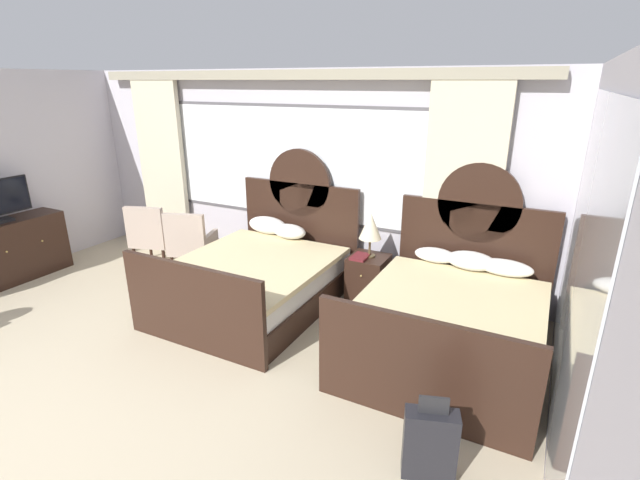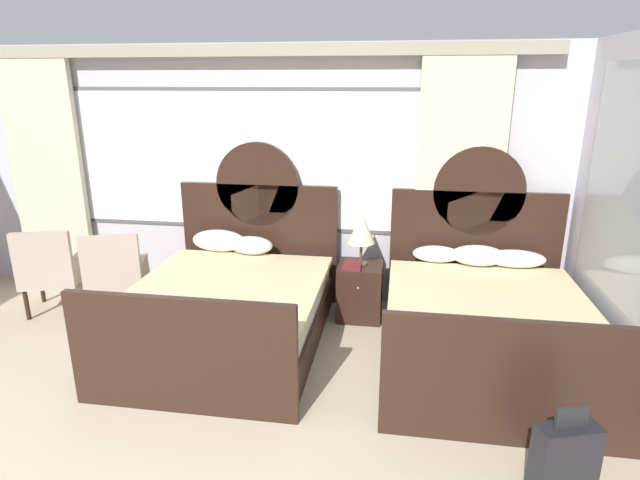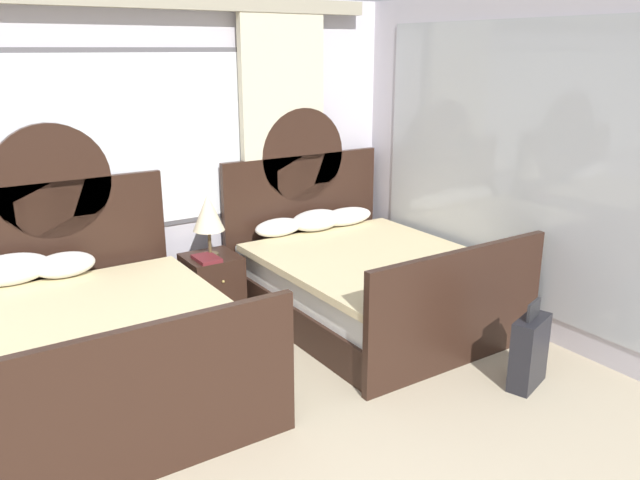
{
  "view_description": "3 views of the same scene",
  "coord_description": "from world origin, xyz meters",
  "px_view_note": "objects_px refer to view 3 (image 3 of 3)",
  "views": [
    {
      "loc": [
        3.13,
        -1.42,
        2.55
      ],
      "look_at": [
        1.13,
        2.43,
        1.03
      ],
      "focal_mm": 25.67,
      "sensor_mm": 36.0,
      "label": 1
    },
    {
      "loc": [
        1.68,
        -1.53,
        2.34
      ],
      "look_at": [
        1.04,
        2.52,
        1.07
      ],
      "focal_mm": 29.0,
      "sensor_mm": 36.0,
      "label": 2
    },
    {
      "loc": [
        -0.71,
        -1.42,
        2.27
      ],
      "look_at": [
        1.6,
        2.08,
        0.99
      ],
      "focal_mm": 35.44,
      "sensor_mm": 36.0,
      "label": 3
    }
  ],
  "objects_px": {
    "bed_near_window": "(99,342)",
    "bed_near_mirror": "(364,278)",
    "suitcase_on_floor": "(529,352)",
    "table_lamp_on_nightstand": "(208,213)",
    "book_on_nightstand": "(207,259)",
    "nightstand_between_beds": "(212,287)"
  },
  "relations": [
    {
      "from": "bed_near_window",
      "to": "bed_near_mirror",
      "type": "xyz_separation_m",
      "value": [
        2.27,
        0.01,
        0.0
      ]
    },
    {
      "from": "suitcase_on_floor",
      "to": "table_lamp_on_nightstand",
      "type": "bearing_deg",
      "value": 120.49
    },
    {
      "from": "bed_near_mirror",
      "to": "table_lamp_on_nightstand",
      "type": "relative_size",
      "value": 4.06
    },
    {
      "from": "table_lamp_on_nightstand",
      "to": "book_on_nightstand",
      "type": "relative_size",
      "value": 2.08
    },
    {
      "from": "bed_near_mirror",
      "to": "table_lamp_on_nightstand",
      "type": "bearing_deg",
      "value": 148.88
    },
    {
      "from": "bed_near_window",
      "to": "suitcase_on_floor",
      "type": "distance_m",
      "value": 2.95
    },
    {
      "from": "bed_near_mirror",
      "to": "nightstand_between_beds",
      "type": "height_order",
      "value": "bed_near_mirror"
    },
    {
      "from": "nightstand_between_beds",
      "to": "book_on_nightstand",
      "type": "height_order",
      "value": "book_on_nightstand"
    },
    {
      "from": "bed_near_mirror",
      "to": "nightstand_between_beds",
      "type": "relative_size",
      "value": 3.85
    },
    {
      "from": "nightstand_between_beds",
      "to": "table_lamp_on_nightstand",
      "type": "distance_m",
      "value": 0.66
    },
    {
      "from": "bed_near_window",
      "to": "book_on_nightstand",
      "type": "distance_m",
      "value": 1.24
    },
    {
      "from": "bed_near_mirror",
      "to": "table_lamp_on_nightstand",
      "type": "height_order",
      "value": "bed_near_mirror"
    },
    {
      "from": "bed_near_mirror",
      "to": "suitcase_on_floor",
      "type": "distance_m",
      "value": 1.62
    },
    {
      "from": "suitcase_on_floor",
      "to": "bed_near_window",
      "type": "bearing_deg",
      "value": 147.27
    },
    {
      "from": "bed_near_window",
      "to": "suitcase_on_floor",
      "type": "height_order",
      "value": "bed_near_window"
    },
    {
      "from": "bed_near_window",
      "to": "bed_near_mirror",
      "type": "distance_m",
      "value": 2.27
    },
    {
      "from": "bed_near_window",
      "to": "table_lamp_on_nightstand",
      "type": "xyz_separation_m",
      "value": [
        1.14,
        0.69,
        0.6
      ]
    },
    {
      "from": "nightstand_between_beds",
      "to": "table_lamp_on_nightstand",
      "type": "height_order",
      "value": "table_lamp_on_nightstand"
    },
    {
      "from": "nightstand_between_beds",
      "to": "bed_near_window",
      "type": "bearing_deg",
      "value": -149.21
    },
    {
      "from": "book_on_nightstand",
      "to": "suitcase_on_floor",
      "type": "relative_size",
      "value": 0.41
    },
    {
      "from": "bed_near_window",
      "to": "table_lamp_on_nightstand",
      "type": "bearing_deg",
      "value": 31.16
    },
    {
      "from": "bed_near_mirror",
      "to": "table_lamp_on_nightstand",
      "type": "xyz_separation_m",
      "value": [
        -1.13,
        0.68,
        0.59
      ]
    }
  ]
}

